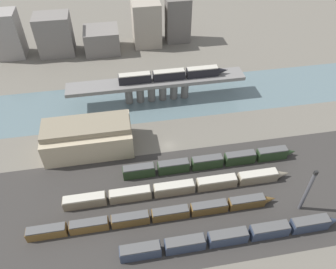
{
  "coord_description": "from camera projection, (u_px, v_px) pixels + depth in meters",
  "views": [
    {
      "loc": [
        -14.3,
        -80.32,
        81.5
      ],
      "look_at": [
        0.0,
        1.73,
        3.76
      ],
      "focal_mm": 35.0,
      "sensor_mm": 36.0,
      "label": 1
    }
  ],
  "objects": [
    {
      "name": "bridge",
      "position": [
        157.0,
        85.0,
        130.22
      ],
      "size": [
        70.49,
        8.15,
        9.4
      ],
      "color": "slate",
      "rests_on": "ground"
    },
    {
      "name": "city_block_far_right",
      "position": [
        178.0,
        20.0,
        165.33
      ],
      "size": [
        12.13,
        8.57,
        22.07
      ],
      "primitive_type": "cube",
      "color": "#605B56",
      "rests_on": "ground"
    },
    {
      "name": "city_block_center",
      "position": [
        102.0,
        40.0,
        161.1
      ],
      "size": [
        16.76,
        15.05,
        11.36
      ],
      "primitive_type": "cube",
      "color": "slate",
      "rests_on": "ground"
    },
    {
      "name": "ground_plane",
      "position": [
        169.0,
        146.0,
        115.25
      ],
      "size": [
        400.0,
        400.0,
        0.0
      ],
      "primitive_type": "plane",
      "color": "#666056"
    },
    {
      "name": "signal_tower",
      "position": [
        307.0,
        191.0,
        90.74
      ],
      "size": [
        1.0,
        0.98,
        16.47
      ],
      "color": "#4C4C51",
      "rests_on": "ground"
    },
    {
      "name": "warehouse_building",
      "position": [
        88.0,
        137.0,
        110.84
      ],
      "size": [
        29.44,
        15.15,
        11.16
      ],
      "color": "tan",
      "rests_on": "ground"
    },
    {
      "name": "train_on_bridge",
      "position": [
        173.0,
        75.0,
        128.18
      ],
      "size": [
        43.86,
        3.06,
        3.78
      ],
      "color": "black",
      "rests_on": "bridge"
    },
    {
      "name": "city_block_left",
      "position": [
        55.0,
        35.0,
        156.46
      ],
      "size": [
        16.36,
        12.35,
        19.31
      ],
      "primitive_type": "cube",
      "color": "slate",
      "rests_on": "ground"
    },
    {
      "name": "train_yard_near",
      "position": [
        233.0,
        236.0,
        87.37
      ],
      "size": [
        61.3,
        3.1,
        4.02
      ],
      "color": "#2D384C",
      "rests_on": "ground"
    },
    {
      "name": "city_block_far_left",
      "position": [
        7.0,
        35.0,
        153.86
      ],
      "size": [
        13.08,
        11.53,
        21.77
      ],
      "primitive_type": "cube",
      "color": "gray",
      "rests_on": "ground"
    },
    {
      "name": "train_yard_outer",
      "position": [
        210.0,
        162.0,
        106.89
      ],
      "size": [
        58.38,
        2.9,
        4.17
      ],
      "color": "#23381E",
      "rests_on": "ground"
    },
    {
      "name": "city_block_right",
      "position": [
        146.0,
        23.0,
        163.02
      ],
      "size": [
        13.59,
        14.12,
        21.87
      ],
      "primitive_type": "cube",
      "color": "gray",
      "rests_on": "ground"
    },
    {
      "name": "train_yard_mid",
      "position": [
        155.0,
        216.0,
        92.38
      ],
      "size": [
        71.19,
        2.78,
        3.45
      ],
      "color": "brown",
      "rests_on": "ground"
    },
    {
      "name": "railbed_yard",
      "position": [
        183.0,
        201.0,
        97.97
      ],
      "size": [
        280.0,
        42.0,
        0.01
      ],
      "primitive_type": "cube",
      "color": "#33302D",
      "rests_on": "ground"
    },
    {
      "name": "river_water",
      "position": [
        157.0,
        99.0,
        135.04
      ],
      "size": [
        320.0,
        27.56,
        0.01
      ],
      "primitive_type": "cube",
      "color": "slate",
      "rests_on": "ground"
    },
    {
      "name": "train_yard_far",
      "position": [
        179.0,
        188.0,
        99.45
      ],
      "size": [
        70.21,
        3.04,
        3.68
      ],
      "color": "gray",
      "rests_on": "ground"
    }
  ]
}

